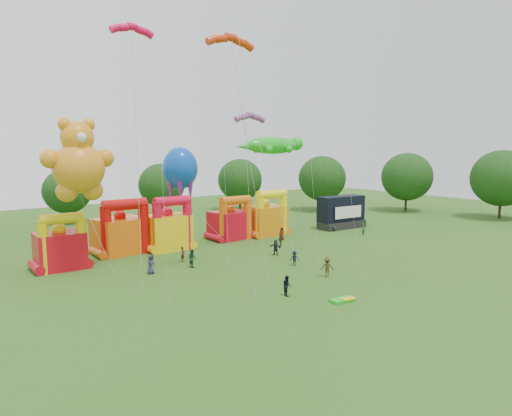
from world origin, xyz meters
TOP-DOWN VIEW (x-y plane):
  - ground at (0.00, 0.00)m, footprint 160.00×160.00m
  - tree_ring at (-1.15, 0.60)m, footprint 120.53×122.60m
  - bouncy_castle_0 at (-16.43, 26.47)m, footprint 4.71×3.80m
  - bouncy_castle_1 at (-8.82, 29.65)m, footprint 6.43×5.50m
  - bouncy_castle_2 at (-3.49, 28.23)m, footprint 5.10×4.10m
  - bouncy_castle_3 at (6.22, 29.04)m, footprint 5.57×4.73m
  - bouncy_castle_4 at (11.82, 28.42)m, footprint 5.45×4.42m
  - stage_trailer at (24.76, 26.05)m, footprint 7.92×3.41m
  - teddy_bear_kite at (-14.69, 23.35)m, footprint 6.97×6.27m
  - gecko_kite at (15.25, 28.53)m, footprint 12.42×9.36m
  - octopus_kite at (0.64, 29.35)m, footprint 6.37×7.46m
  - parafoil_kites at (-7.45, 16.50)m, footprint 19.59×13.62m
  - diamond_kites at (-1.16, 14.16)m, footprint 21.29×17.55m
  - folded_kite_bundle at (-0.73, 2.22)m, footprint 2.10×1.27m
  - spectator_0 at (-9.79, 19.22)m, footprint 1.09×0.87m
  - spectator_1 at (-4.95, 21.77)m, footprint 0.72×0.73m
  - spectator_2 at (-5.27, 19.05)m, footprint 0.76×0.96m
  - spectator_3 at (3.71, 13.16)m, footprint 1.17×1.03m
  - spectator_4 at (8.73, 21.48)m, footprint 1.02×0.74m
  - spectator_5 at (5.16, 18.10)m, footprint 1.04×1.76m
  - spectator_6 at (11.29, 24.28)m, footprint 1.04×0.92m
  - spectator_7 at (22.68, 19.82)m, footprint 0.76×0.67m
  - spectator_8 at (-3.34, 6.14)m, footprint 0.87×0.99m
  - spectator_9 at (3.43, 8.08)m, footprint 1.39×1.37m

SIDE VIEW (x-z plane):
  - ground at x=0.00m, z-range 0.00..0.00m
  - folded_kite_bundle at x=-0.73m, z-range -0.02..0.29m
  - spectator_3 at x=3.71m, z-range 0.00..1.57m
  - spectator_4 at x=8.73m, z-range 0.00..1.60m
  - spectator_1 at x=-4.95m, z-range 0.00..1.70m
  - spectator_8 at x=-3.34m, z-range 0.00..1.72m
  - spectator_7 at x=22.68m, z-range 0.00..1.74m
  - spectator_6 at x=11.29m, z-range 0.00..1.78m
  - spectator_5 at x=5.16m, z-range 0.00..1.81m
  - spectator_2 at x=-5.27m, z-range 0.00..1.91m
  - spectator_9 at x=3.43m, z-range 0.00..1.92m
  - spectator_0 at x=-9.79m, z-range 0.00..1.94m
  - bouncy_castle_0 at x=-16.43m, z-range -0.70..5.23m
  - bouncy_castle_3 at x=6.22m, z-range -0.72..5.29m
  - stage_trailer at x=24.76m, z-range -0.09..4.93m
  - bouncy_castle_1 at x=-8.82m, z-range -0.81..5.79m
  - bouncy_castle_4 at x=11.82m, z-range -0.80..5.78m
  - bouncy_castle_2 at x=-3.49m, z-range -0.80..5.86m
  - octopus_kite at x=0.64m, z-range -0.20..12.37m
  - tree_ring at x=-1.15m, z-range 0.22..12.30m
  - gecko_kite at x=15.25m, z-range 1.48..15.64m
  - teddy_bear_kite at x=-14.69m, z-range 1.38..16.70m
  - parafoil_kites at x=-7.45m, z-range -0.62..24.12m
  - diamond_kites at x=-1.16m, z-range -3.82..34.91m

